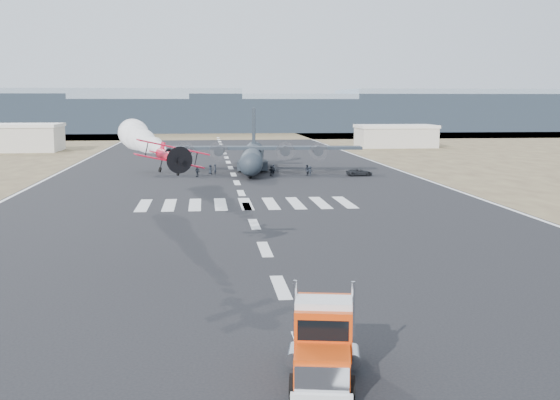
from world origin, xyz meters
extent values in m
plane|color=black|center=(0.00, 0.00, 0.00)|extent=(500.00, 500.00, 0.00)
cube|color=brown|center=(0.00, 230.00, 0.00)|extent=(500.00, 80.00, 0.00)
cube|color=gray|center=(-65.00, 260.00, 8.50)|extent=(150.00, 50.00, 17.00)
cube|color=gray|center=(0.00, 260.00, 6.50)|extent=(150.00, 50.00, 13.00)
cube|color=gray|center=(65.00, 260.00, 7.50)|extent=(150.00, 50.00, 15.00)
cube|color=gray|center=(130.00, 260.00, 8.50)|extent=(150.00, 50.00, 17.00)
cube|color=#BBB4A6|center=(-52.00, 145.00, 3.00)|extent=(24.00, 14.00, 6.00)
cube|color=silver|center=(-52.00, 145.00, 6.30)|extent=(24.50, 14.50, 0.80)
cube|color=#BBB4A6|center=(46.00, 150.00, 2.60)|extent=(20.00, 12.00, 5.20)
cube|color=silver|center=(46.00, 150.00, 5.50)|extent=(20.50, 12.50, 0.80)
cube|color=black|center=(0.38, -2.37, 0.54)|extent=(2.32, 6.79, 0.25)
cube|color=#D13E0C|center=(-0.17, -5.27, 1.33)|extent=(2.67, 2.75, 1.28)
cube|color=silver|center=(-0.40, -6.49, 1.23)|extent=(2.16, 0.55, 1.09)
cube|color=silver|center=(-0.44, -6.68, 0.54)|extent=(2.48, 0.75, 0.35)
cube|color=#D13E0C|center=(0.16, -3.53, 2.17)|extent=(2.76, 2.21, 2.17)
cube|color=black|center=(0.00, -4.35, 2.52)|extent=(2.15, 0.52, 0.89)
cube|color=silver|center=(0.21, -3.24, 3.31)|extent=(2.72, 2.01, 0.49)
cube|color=#D13E0C|center=(0.49, -1.79, 1.87)|extent=(2.79, 2.40, 2.57)
cylinder|color=black|center=(-1.36, -5.45, 0.54)|extent=(0.59, 1.14, 1.09)
cylinder|color=black|center=(0.87, -5.87, 0.54)|extent=(0.59, 1.14, 1.09)
cylinder|color=black|center=(-0.59, -1.38, 0.54)|extent=(0.59, 1.14, 1.09)
cylinder|color=black|center=(1.64, -1.80, 0.54)|extent=(0.59, 1.14, 1.09)
cylinder|color=black|center=(-0.40, -0.41, 0.54)|extent=(0.59, 1.14, 1.09)
cylinder|color=black|center=(1.83, -0.83, 0.54)|extent=(0.59, 1.14, 1.09)
cylinder|color=red|center=(-7.46, 20.25, 8.04)|extent=(1.57, 4.49, 0.80)
sphere|color=black|center=(-7.49, 20.42, 8.35)|extent=(0.62, 0.62, 0.62)
cylinder|color=black|center=(-7.09, 18.16, 8.04)|extent=(0.96, 0.68, 0.88)
cylinder|color=black|center=(-7.03, 17.86, 8.04)|extent=(1.92, 0.37, 1.94)
cube|color=red|center=(-7.40, 19.90, 7.73)|extent=(5.26, 1.79, 1.29)
cube|color=red|center=(-7.35, 19.64, 8.80)|extent=(5.43, 1.82, 1.33)
cube|color=red|center=(-7.82, 22.25, 8.49)|extent=(0.23, 0.80, 0.88)
cube|color=red|center=(-7.82, 22.25, 8.04)|extent=(1.85, 0.92, 0.07)
cylinder|color=black|center=(-8.03, 19.43, 6.98)|extent=(0.17, 0.40, 0.39)
cylinder|color=black|center=(-6.64, 19.68, 6.98)|extent=(0.17, 0.40, 0.39)
sphere|color=white|center=(-7.86, 22.42, 8.04)|extent=(0.62, 0.62, 0.62)
sphere|color=white|center=(-8.23, 24.51, 8.07)|extent=(0.81, 0.81, 0.81)
sphere|color=white|center=(-8.61, 26.60, 8.10)|extent=(1.00, 1.00, 1.00)
sphere|color=white|center=(-8.99, 28.69, 8.12)|extent=(1.18, 1.18, 1.18)
sphere|color=white|center=(-9.37, 30.77, 8.15)|extent=(1.37, 1.37, 1.37)
sphere|color=white|center=(-9.74, 32.86, 8.18)|extent=(1.56, 1.56, 1.56)
sphere|color=white|center=(-10.12, 34.95, 8.20)|extent=(1.75, 1.75, 1.75)
sphere|color=white|center=(-10.50, 37.03, 8.23)|extent=(1.94, 1.94, 1.94)
sphere|color=white|center=(-10.87, 39.12, 8.26)|extent=(2.13, 2.13, 2.13)
sphere|color=white|center=(-11.25, 41.21, 8.28)|extent=(2.32, 2.32, 2.32)
sphere|color=white|center=(-11.63, 43.29, 8.31)|extent=(2.50, 2.50, 2.50)
sphere|color=white|center=(-12.01, 45.38, 8.34)|extent=(2.69, 2.69, 2.69)
sphere|color=white|center=(-12.38, 47.47, 8.36)|extent=(2.88, 2.88, 2.88)
sphere|color=white|center=(-12.76, 49.56, 8.39)|extent=(3.07, 3.07, 3.07)
sphere|color=white|center=(-13.14, 51.64, 8.42)|extent=(3.26, 3.26, 3.26)
sphere|color=white|center=(-13.52, 53.73, 8.44)|extent=(3.45, 3.45, 3.45)
cylinder|color=#1F262E|center=(3.53, 88.50, 2.43)|extent=(6.14, 26.42, 3.74)
sphere|color=#1F262E|center=(2.32, 75.46, 2.43)|extent=(3.74, 3.74, 3.74)
cone|color=#1F262E|center=(4.73, 101.53, 2.43)|extent=(4.24, 5.93, 3.74)
cube|color=#1F262E|center=(3.44, 87.57, 4.21)|extent=(37.61, 7.36, 0.47)
cylinder|color=#1F262E|center=(-7.78, 88.14, 3.74)|extent=(2.00, 3.69, 1.68)
cylinder|color=#3F3F44|center=(-7.95, 86.27, 3.74)|extent=(3.17, 0.34, 3.18)
cylinder|color=#1F262E|center=(-2.19, 87.62, 3.74)|extent=(2.00, 3.69, 1.68)
cylinder|color=#3F3F44|center=(-2.36, 85.76, 3.74)|extent=(3.17, 0.34, 3.18)
cylinder|color=#1F262E|center=(8.98, 86.58, 3.74)|extent=(2.00, 3.69, 1.68)
cylinder|color=#3F3F44|center=(8.81, 84.72, 3.74)|extent=(3.17, 0.34, 3.18)
cylinder|color=#1F262E|center=(14.57, 86.07, 3.74)|extent=(2.00, 3.69, 1.68)
cylinder|color=#3F3F44|center=(14.40, 84.20, 3.74)|extent=(3.17, 0.34, 3.18)
cube|color=#1F262E|center=(4.56, 99.67, 7.11)|extent=(0.95, 4.24, 7.48)
cube|color=#1F262E|center=(4.60, 100.14, 3.18)|extent=(13.30, 4.00, 0.33)
cube|color=#1F262E|center=(1.56, 89.62, 1.03)|extent=(1.64, 5.69, 1.50)
cylinder|color=black|center=(1.56, 89.62, 0.51)|extent=(0.56, 1.07, 1.03)
cube|color=#1F262E|center=(5.66, 89.24, 1.03)|extent=(1.64, 5.69, 1.50)
cylinder|color=black|center=(5.66, 89.24, 0.51)|extent=(0.56, 1.07, 1.03)
cylinder|color=black|center=(2.58, 78.25, 0.42)|extent=(0.45, 0.87, 0.84)
imported|color=black|center=(20.48, 79.70, 0.59)|extent=(4.33, 2.20, 1.17)
imported|color=black|center=(6.74, 83.59, 0.83)|extent=(0.55, 0.65, 1.67)
imported|color=black|center=(2.16, 79.26, 0.81)|extent=(0.86, 0.92, 1.62)
imported|color=black|center=(12.35, 80.20, 0.81)|extent=(1.10, 0.63, 1.62)
imported|color=black|center=(-5.98, 80.96, 0.88)|extent=(1.09, 1.12, 1.77)
imported|color=black|center=(-3.82, 85.11, 0.80)|extent=(0.86, 0.92, 1.61)
imported|color=black|center=(6.11, 80.90, 0.87)|extent=(1.33, 1.62, 1.73)
imported|color=black|center=(-3.00, 83.49, 0.89)|extent=(0.56, 0.67, 1.78)
imported|color=black|center=(11.96, 80.84, 0.90)|extent=(0.79, 1.00, 1.80)
camera|label=1|loc=(-4.91, -32.52, 12.11)|focal=45.00mm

